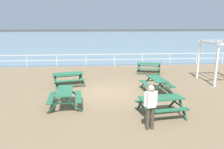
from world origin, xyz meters
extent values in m
cube|color=#846B4C|center=(0.00, 0.00, -0.10)|extent=(30.00, 24.00, 0.20)
cube|color=gray|center=(0.00, 52.75, 0.00)|extent=(142.00, 90.00, 0.01)
cube|color=#4C4C47|center=(0.00, 95.75, 0.00)|extent=(142.00, 6.00, 1.80)
cube|color=white|center=(0.00, 7.75, 1.05)|extent=(23.00, 0.06, 0.06)
cube|color=white|center=(0.00, 7.75, 0.58)|extent=(23.00, 0.05, 0.05)
cylinder|color=white|center=(-6.39, 7.75, 0.53)|extent=(0.07, 0.07, 1.05)
cylinder|color=white|center=(-3.83, 7.75, 0.53)|extent=(0.07, 0.07, 1.05)
cylinder|color=white|center=(-1.28, 7.75, 0.53)|extent=(0.07, 0.07, 1.05)
cylinder|color=white|center=(1.28, 7.75, 0.53)|extent=(0.07, 0.07, 1.05)
cylinder|color=white|center=(3.83, 7.75, 0.53)|extent=(0.07, 0.07, 1.05)
cylinder|color=white|center=(6.39, 7.75, 0.53)|extent=(0.07, 0.07, 1.05)
cylinder|color=white|center=(8.94, 7.75, 0.53)|extent=(0.07, 0.07, 1.05)
cylinder|color=white|center=(11.50, 7.75, 0.53)|extent=(0.07, 0.07, 1.05)
cube|color=#286B47|center=(-2.20, 1.59, 0.75)|extent=(1.91, 1.11, 0.05)
cube|color=#286B47|center=(-2.35, 2.19, 0.45)|extent=(1.81, 0.68, 0.04)
cube|color=#286B47|center=(-2.05, 0.99, 0.45)|extent=(1.81, 0.68, 0.04)
cube|color=#1E5035|center=(-1.53, 2.14, 0.38)|extent=(0.27, 0.79, 0.79)
cube|color=#1E5035|center=(-1.35, 1.41, 0.38)|extent=(0.27, 0.79, 0.79)
cube|color=#1E5035|center=(-1.44, 1.77, 0.42)|extent=(0.41, 1.47, 0.04)
cube|color=#1E5035|center=(-3.05, 1.77, 0.38)|extent=(0.27, 0.79, 0.79)
cube|color=#1E5035|center=(-2.87, 1.04, 0.38)|extent=(0.27, 0.79, 0.79)
cube|color=#1E5035|center=(-2.96, 1.40, 0.42)|extent=(0.41, 1.47, 0.04)
cube|color=#286B47|center=(3.63, 4.57, 0.75)|extent=(1.92, 1.14, 0.05)
cube|color=#286B47|center=(3.79, 5.17, 0.45)|extent=(1.81, 0.72, 0.04)
cube|color=#286B47|center=(3.47, 3.97, 0.45)|extent=(1.81, 0.72, 0.04)
cube|color=#1E5035|center=(4.48, 4.73, 0.38)|extent=(0.28, 0.79, 0.79)
cube|color=#1E5035|center=(4.28, 4.00, 0.38)|extent=(0.28, 0.79, 0.79)
cube|color=#1E5035|center=(4.38, 4.37, 0.42)|extent=(0.44, 1.46, 0.04)
cube|color=#1E5035|center=(2.97, 5.13, 0.38)|extent=(0.28, 0.79, 0.79)
cube|color=#1E5035|center=(2.78, 4.41, 0.38)|extent=(0.28, 0.79, 0.79)
cube|color=#1E5035|center=(2.87, 4.77, 0.42)|extent=(0.44, 1.46, 0.04)
cube|color=#286B47|center=(2.88, -0.10, 0.75)|extent=(0.82, 1.84, 0.05)
cube|color=#286B47|center=(2.27, -0.14, 0.45)|extent=(0.38, 1.81, 0.04)
cube|color=#286B47|center=(3.50, -0.06, 0.45)|extent=(0.38, 1.81, 0.04)
cube|color=#1E5035|center=(2.46, 0.65, 0.38)|extent=(0.80, 0.13, 0.79)
cube|color=#1E5035|center=(3.20, 0.70, 0.38)|extent=(0.80, 0.13, 0.79)
cube|color=#1E5035|center=(2.83, 0.68, 0.42)|extent=(1.50, 0.16, 0.04)
cube|color=#1E5035|center=(2.56, -0.91, 0.38)|extent=(0.80, 0.13, 0.79)
cube|color=#1E5035|center=(3.31, -0.85, 0.38)|extent=(0.80, 0.13, 0.79)
cube|color=#1E5035|center=(2.94, -0.88, 0.42)|extent=(1.50, 0.16, 0.04)
cube|color=#286B47|center=(2.12, -3.35, 0.75)|extent=(1.87, 0.92, 0.05)
cube|color=#286B47|center=(2.04, -2.73, 0.45)|extent=(1.82, 0.49, 0.04)
cube|color=#286B47|center=(2.20, -3.96, 0.45)|extent=(1.82, 0.49, 0.04)
cube|color=#1E5035|center=(2.85, -2.88, 0.38)|extent=(0.18, 0.80, 0.79)
cube|color=#1E5035|center=(2.94, -3.62, 0.38)|extent=(0.18, 0.80, 0.79)
cube|color=#1E5035|center=(2.90, -3.25, 0.42)|extent=(0.25, 1.50, 0.04)
cube|color=#1E5035|center=(1.30, -3.07, 0.38)|extent=(0.18, 0.80, 0.79)
cube|color=#1E5035|center=(1.40, -3.82, 0.38)|extent=(0.18, 0.80, 0.79)
cube|color=#1E5035|center=(1.35, -3.44, 0.42)|extent=(0.25, 1.50, 0.04)
cube|color=#286B47|center=(-1.98, -1.98, 0.75)|extent=(0.81, 1.84, 0.05)
cube|color=#286B47|center=(-2.60, -2.02, 0.45)|extent=(0.37, 1.81, 0.04)
cube|color=#286B47|center=(-1.36, -1.94, 0.45)|extent=(0.37, 1.81, 0.04)
cube|color=#1E5035|center=(-2.40, -1.22, 0.38)|extent=(0.80, 0.13, 0.79)
cube|color=#1E5035|center=(-1.65, -1.18, 0.38)|extent=(0.80, 0.13, 0.79)
cube|color=#1E5035|center=(-2.03, -1.20, 0.42)|extent=(1.50, 0.15, 0.04)
cube|color=#1E5035|center=(-2.30, -2.78, 0.38)|extent=(0.80, 0.13, 0.79)
cube|color=#1E5035|center=(-1.55, -2.73, 0.38)|extent=(0.80, 0.13, 0.79)
cube|color=#1E5035|center=(-1.93, -2.76, 0.42)|extent=(1.50, 0.15, 0.04)
cylinder|color=#4C4233|center=(1.43, -4.54, 0.42)|extent=(0.14, 0.14, 0.85)
cylinder|color=#4C4233|center=(1.26, -4.58, 0.42)|extent=(0.14, 0.14, 0.85)
cube|color=white|center=(1.35, -4.56, 1.14)|extent=(0.38, 0.29, 0.58)
cylinder|color=white|center=(1.56, -4.52, 1.17)|extent=(0.09, 0.09, 0.52)
cylinder|color=white|center=(1.13, -4.61, 1.17)|extent=(0.09, 0.09, 0.52)
sphere|color=beige|center=(1.35, -4.56, 1.54)|extent=(0.23, 0.23, 0.23)
cube|color=white|center=(6.62, 2.74, 1.25)|extent=(0.12, 0.12, 2.50)
cube|color=white|center=(6.67, 0.54, 1.25)|extent=(0.12, 0.12, 2.50)
cube|color=white|center=(6.65, 1.64, 2.56)|extent=(0.18, 2.44, 0.12)
cube|color=white|center=(7.72, 2.77, 2.56)|extent=(2.44, 0.18, 0.12)
cube|color=white|center=(6.65, 1.64, 2.68)|extent=(0.14, 2.56, 0.04)
cube|color=white|center=(7.20, 1.65, 2.68)|extent=(0.14, 2.56, 0.04)
camera|label=1|loc=(-0.66, -11.81, 3.77)|focal=35.43mm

